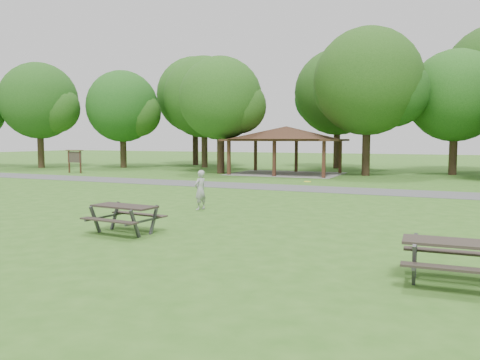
% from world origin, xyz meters
% --- Properties ---
extents(ground, '(160.00, 160.00, 0.00)m').
position_xyz_m(ground, '(0.00, 0.00, 0.00)').
color(ground, '#33651C').
rests_on(ground, ground).
extents(asphalt_path, '(120.00, 3.20, 0.02)m').
position_xyz_m(asphalt_path, '(0.00, 14.00, 0.01)').
color(asphalt_path, '#4D4D50').
rests_on(asphalt_path, ground).
extents(pavilion, '(8.60, 7.01, 3.76)m').
position_xyz_m(pavilion, '(-4.00, 24.00, 3.06)').
color(pavilion, '#3E2316').
rests_on(pavilion, ground).
extents(notice_board, '(1.60, 0.30, 1.88)m').
position_xyz_m(notice_board, '(-20.00, 18.00, 1.31)').
color(notice_board, '#381E14').
rests_on(notice_board, ground).
extents(tree_row_a, '(7.56, 7.20, 9.97)m').
position_xyz_m(tree_row_a, '(-27.91, 22.03, 6.15)').
color(tree_row_a, '#312216').
rests_on(tree_row_a, ground).
extents(tree_row_b, '(7.14, 6.80, 9.28)m').
position_xyz_m(tree_row_b, '(-20.92, 25.53, 5.67)').
color(tree_row_b, '#2E2214').
rests_on(tree_row_b, ground).
extents(tree_row_c, '(8.19, 7.80, 10.67)m').
position_xyz_m(tree_row_c, '(-13.90, 29.03, 6.54)').
color(tree_row_c, '#2F2215').
rests_on(tree_row_c, ground).
extents(tree_row_d, '(6.93, 6.60, 9.27)m').
position_xyz_m(tree_row_d, '(-8.92, 22.53, 5.77)').
color(tree_row_d, '#2F1F15').
rests_on(tree_row_d, ground).
extents(tree_row_e, '(8.40, 8.00, 11.02)m').
position_xyz_m(tree_row_e, '(2.10, 25.03, 6.78)').
color(tree_row_e, black).
rests_on(tree_row_e, ground).
extents(tree_row_f, '(7.35, 7.00, 9.55)m').
position_xyz_m(tree_row_f, '(8.09, 28.53, 5.84)').
color(tree_row_f, '#302015').
rests_on(tree_row_f, ground).
extents(tree_deep_a, '(8.40, 8.00, 11.38)m').
position_xyz_m(tree_deep_a, '(-16.90, 32.53, 7.13)').
color(tree_deep_a, black).
rests_on(tree_deep_a, ground).
extents(tree_deep_b, '(8.40, 8.00, 11.13)m').
position_xyz_m(tree_deep_b, '(-1.90, 33.03, 6.89)').
color(tree_deep_b, black).
rests_on(tree_deep_b, ground).
extents(picnic_table_middle, '(2.07, 1.72, 0.85)m').
position_xyz_m(picnic_table_middle, '(-0.84, -0.15, 0.63)').
color(picnic_table_middle, black).
rests_on(picnic_table_middle, ground).
extents(picnic_table_far, '(2.06, 1.69, 0.87)m').
position_xyz_m(picnic_table_far, '(7.98, -1.56, 0.64)').
color(picnic_table_far, '#2C251F').
rests_on(picnic_table_far, ground).
extents(frisbee_in_flight, '(0.27, 0.27, 0.02)m').
position_xyz_m(frisbee_in_flight, '(3.42, 4.18, 1.32)').
color(frisbee_in_flight, yellow).
rests_on(frisbee_in_flight, ground).
extents(frisbee_thrower, '(0.49, 0.64, 1.54)m').
position_xyz_m(frisbee_thrower, '(-1.05, 4.79, 0.77)').
color(frisbee_thrower, '#A4A5A7').
rests_on(frisbee_thrower, ground).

